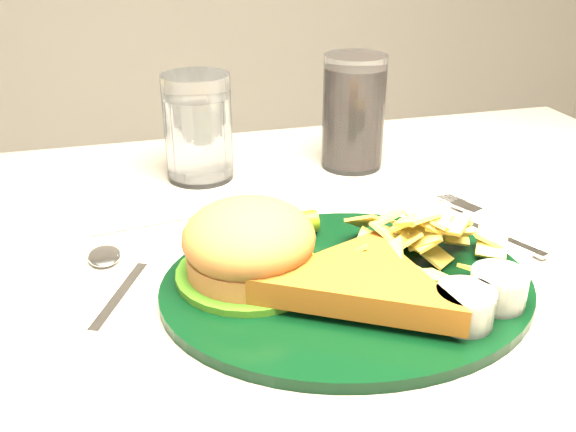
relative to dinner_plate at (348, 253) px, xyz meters
name	(u,v)px	position (x,y,z in m)	size (l,w,h in m)	color
dinner_plate	(348,253)	(0.00, 0.00, 0.00)	(0.34, 0.29, 0.08)	black
water_glass	(198,128)	(-0.09, 0.31, 0.03)	(0.09, 0.09, 0.14)	white
cola_glass	(354,112)	(0.12, 0.30, 0.04)	(0.08, 0.08, 0.15)	black
fork_napkin	(493,232)	(0.19, 0.06, -0.03)	(0.11, 0.15, 0.01)	white
spoon	(120,293)	(-0.20, 0.04, -0.03)	(0.04, 0.15, 0.01)	white
wrapped_straw	(182,217)	(-0.13, 0.19, -0.04)	(0.20, 0.07, 0.01)	white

